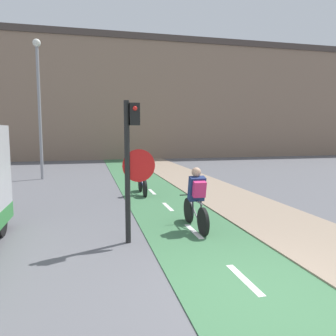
{
  "coord_description": "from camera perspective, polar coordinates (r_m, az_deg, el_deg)",
  "views": [
    {
      "loc": [
        -2.28,
        -3.9,
        2.3
      ],
      "look_at": [
        0.0,
        5.47,
        1.2
      ],
      "focal_mm": 35.0,
      "sensor_mm": 36.0,
      "label": 1
    }
  ],
  "objects": [
    {
      "name": "ground_plane",
      "position": [
        5.07,
        15.84,
        -20.72
      ],
      "size": [
        120.0,
        120.0,
        0.0
      ],
      "primitive_type": "plane",
      "color": "#5B5B60"
    },
    {
      "name": "bike_lane",
      "position": [
        5.06,
        15.81,
        -20.6
      ],
      "size": [
        2.27,
        60.0,
        0.02
      ],
      "color": "#3D7047",
      "rests_on": "ground_plane"
    },
    {
      "name": "building_row_background",
      "position": [
        29.05,
        -9.3,
        11.69
      ],
      "size": [
        60.0,
        5.2,
        9.93
      ],
      "color": "#89705B",
      "rests_on": "ground_plane"
    },
    {
      "name": "traffic_light_pole",
      "position": [
        6.63,
        -6.37,
        2.19
      ],
      "size": [
        0.67,
        0.25,
        2.9
      ],
      "color": "black",
      "rests_on": "ground_plane"
    },
    {
      "name": "street_lamp_far",
      "position": [
        16.73,
        -21.57,
        11.84
      ],
      "size": [
        0.36,
        0.36,
        6.48
      ],
      "color": "gray",
      "rests_on": "ground_plane"
    },
    {
      "name": "cyclist_near",
      "position": [
        7.65,
        4.95,
        -5.56
      ],
      "size": [
        0.46,
        1.71,
        1.46
      ],
      "color": "black",
      "rests_on": "ground_plane"
    },
    {
      "name": "cyclist_far",
      "position": [
        11.83,
        -4.46,
        -1.48
      ],
      "size": [
        0.46,
        1.68,
        1.45
      ],
      "color": "black",
      "rests_on": "ground_plane"
    }
  ]
}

